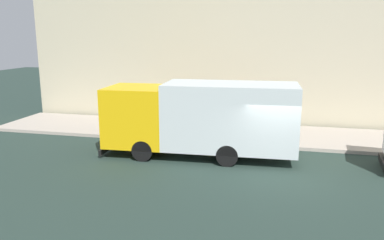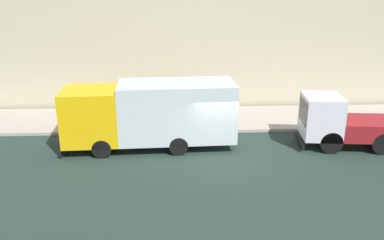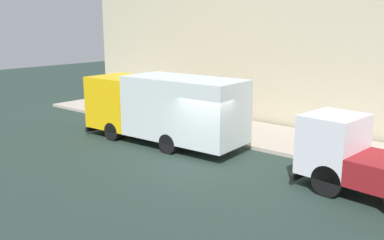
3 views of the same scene
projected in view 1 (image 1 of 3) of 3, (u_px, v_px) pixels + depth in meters
ground at (277, 172)px, 14.34m from camera, size 80.00×80.00×0.00m
sidewalk at (279, 136)px, 19.21m from camera, size 4.28×30.00×0.16m
building_facade at (284, 37)px, 20.66m from camera, size 0.50×30.00×9.82m
large_utility_truck at (201, 116)px, 15.92m from camera, size 2.82×8.12×3.12m
pedestrian_walking at (231, 113)px, 20.00m from camera, size 0.43×0.43×1.72m
pedestrian_standing at (186, 114)px, 19.70m from camera, size 0.43×0.43×1.72m
traffic_cone_orange at (154, 128)px, 19.31m from camera, size 0.39×0.39×0.55m
street_sign_post at (212, 109)px, 17.84m from camera, size 0.44×0.08×2.52m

